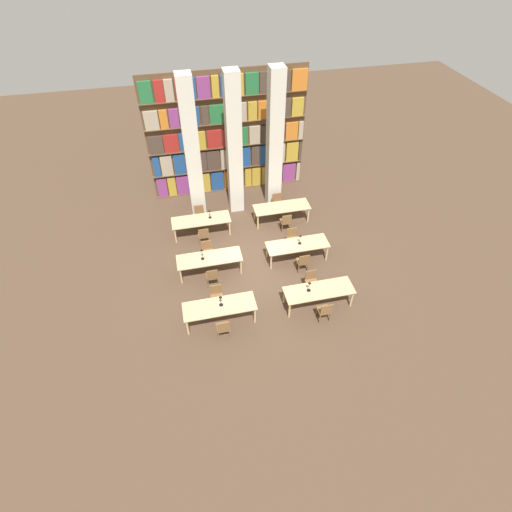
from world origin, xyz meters
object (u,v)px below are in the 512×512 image
object	(u,v)px
reading_table_3	(297,246)
chair_10	(286,221)
desk_lamp_3	(300,238)
reading_table_4	(201,221)
reading_table_0	(220,307)
chair_11	(277,202)
pillar_center	(234,147)
desk_lamp_0	(221,299)
chair_4	(212,276)
chair_6	(303,262)
reading_table_1	(319,291)
desk_lamp_1	(309,285)
chair_0	(223,328)
chair_3	(311,281)
reading_table_2	(209,259)
chair_1	(217,296)
chair_2	(325,311)
chair_8	(204,235)
pillar_right	(275,143)
pillar_left	(192,152)
chair_7	(292,238)
chair_9	(200,215)
chair_5	(207,251)
desk_lamp_2	(202,252)
reading_table_5	(282,208)
desk_lamp_4	(210,212)

from	to	relation	value
reading_table_3	chair_10	xyz separation A→B (m)	(0.05, 1.76, -0.19)
desk_lamp_3	reading_table_4	size ratio (longest dim) A/B	0.18
reading_table_0	chair_11	distance (m)	6.47
pillar_center	desk_lamp_0	world-z (taller)	pillar_center
chair_4	chair_6	bearing A→B (deg)	0.02
reading_table_1	desk_lamp_1	xyz separation A→B (m)	(-0.35, 0.05, 0.36)
chair_0	chair_3	world-z (taller)	same
desk_lamp_1	reading_table_0	bearing A→B (deg)	-179.98
desk_lamp_0	reading_table_2	distance (m)	2.34
chair_6	chair_11	xyz separation A→B (m)	(0.03, 3.84, 0.00)
pillar_center	reading_table_4	xyz separation A→B (m)	(-1.73, -1.48, -2.33)
chair_1	chair_3	bearing A→B (deg)	179.17
reading_table_2	reading_table_4	world-z (taller)	same
reading_table_0	reading_table_1	size ratio (longest dim) A/B	1.00
desk_lamp_3	desk_lamp_0	bearing A→B (deg)	-145.56
chair_1	reading_table_1	size ratio (longest dim) A/B	0.37
chair_2	chair_8	bearing A→B (deg)	125.88
desk_lamp_0	chair_3	world-z (taller)	desk_lamp_0
reading_table_3	chair_10	size ratio (longest dim) A/B	2.73
pillar_center	chair_4	size ratio (longest dim) A/B	6.86
reading_table_1	chair_11	world-z (taller)	chair_11
pillar_right	chair_1	size ratio (longest dim) A/B	6.86
chair_3	chair_4	distance (m)	3.55
reading_table_2	chair_4	world-z (taller)	chair_4
reading_table_3	chair_6	world-z (taller)	chair_6
chair_1	desk_lamp_0	distance (m)	0.88
desk_lamp_0	chair_6	size ratio (longest dim) A/B	0.51
pillar_left	chair_7	bearing A→B (deg)	-42.68
chair_9	reading_table_2	bearing A→B (deg)	90.30
reading_table_2	chair_9	size ratio (longest dim) A/B	2.73
chair_10	chair_11	xyz separation A→B (m)	(0.00, 1.38, 0.00)
chair_5	chair_9	world-z (taller)	same
reading_table_3	chair_11	xyz separation A→B (m)	(0.05, 3.15, -0.19)
chair_1	desk_lamp_2	bearing A→B (deg)	-81.41
chair_6	chair_0	bearing A→B (deg)	-145.44
reading_table_3	reading_table_5	world-z (taller)	same
reading_table_2	reading_table_3	size ratio (longest dim) A/B	1.00
chair_3	desk_lamp_0	bearing A→B (deg)	10.49
chair_2	chair_4	distance (m)	4.16
pillar_left	chair_8	distance (m)	3.34
reading_table_3	reading_table_4	distance (m)	4.12
chair_8	chair_2	bearing A→B (deg)	-54.12
chair_8	chair_9	bearing A→B (deg)	90.00
chair_7	chair_8	world-z (taller)	same
desk_lamp_4	chair_8	bearing A→B (deg)	-117.22
reading_table_4	desk_lamp_4	bearing A→B (deg)	5.84
pillar_left	desk_lamp_1	xyz separation A→B (m)	(3.04, -6.15, -1.97)
chair_1	desk_lamp_4	size ratio (longest dim) A/B	2.20
chair_0	chair_6	size ratio (longest dim) A/B	1.00
reading_table_5	chair_4	bearing A→B (deg)	-137.59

